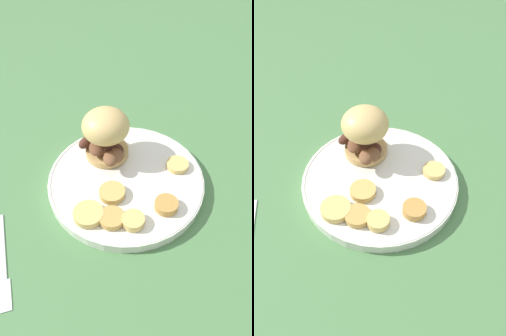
% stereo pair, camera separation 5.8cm
% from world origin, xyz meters
% --- Properties ---
extents(ground_plane, '(4.00, 4.00, 0.00)m').
position_xyz_m(ground_plane, '(0.00, 0.00, 0.00)').
color(ground_plane, '#4C7A47').
extents(dinner_plate, '(0.29, 0.29, 0.02)m').
position_xyz_m(dinner_plate, '(0.00, 0.00, 0.01)').
color(dinner_plate, white).
rests_on(dinner_plate, ground_plane).
extents(sandwich, '(0.10, 0.11, 0.10)m').
position_xyz_m(sandwich, '(-0.00, 0.07, 0.07)').
color(sandwich, tan).
rests_on(sandwich, dinner_plate).
extents(potato_round_0, '(0.04, 0.04, 0.01)m').
position_xyz_m(potato_round_0, '(-0.04, -0.09, 0.03)').
color(potato_round_0, '#DBB766').
rests_on(potato_round_0, dinner_plate).
extents(potato_round_1, '(0.05, 0.05, 0.01)m').
position_xyz_m(potato_round_1, '(-0.04, -0.02, 0.03)').
color(potato_round_1, tan).
rests_on(potato_round_1, dinner_plate).
extents(potato_round_2, '(0.04, 0.04, 0.01)m').
position_xyz_m(potato_round_2, '(-0.07, -0.07, 0.03)').
color(potato_round_2, tan).
rests_on(potato_round_2, dinner_plate).
extents(potato_round_3, '(0.04, 0.04, 0.01)m').
position_xyz_m(potato_round_3, '(0.10, -0.03, 0.03)').
color(potato_round_3, '#DBB766').
rests_on(potato_round_3, dinner_plate).
extents(potato_round_4, '(0.04, 0.04, 0.01)m').
position_xyz_m(potato_round_4, '(0.02, -0.09, 0.03)').
color(potato_round_4, '#BC8942').
rests_on(potato_round_4, dinner_plate).
extents(potato_round_5, '(0.05, 0.05, 0.01)m').
position_xyz_m(potato_round_5, '(-0.10, -0.04, 0.03)').
color(potato_round_5, '#DBB766').
rests_on(potato_round_5, dinner_plate).
extents(fork, '(0.06, 0.17, 0.00)m').
position_xyz_m(fork, '(-0.25, -0.03, 0.00)').
color(fork, silver).
rests_on(fork, ground_plane).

